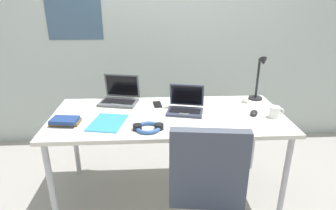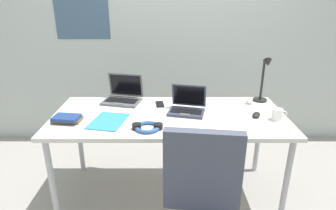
# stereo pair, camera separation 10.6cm
# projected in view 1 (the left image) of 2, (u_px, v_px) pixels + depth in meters

# --- Properties ---
(ground_plane) EXTENTS (12.00, 12.00, 0.00)m
(ground_plane) POSITION_uv_depth(u_px,v_px,m) (168.00, 192.00, 2.49)
(ground_plane) COLOR gray
(wall_back) EXTENTS (6.00, 0.13, 2.60)m
(wall_back) POSITION_uv_depth(u_px,v_px,m) (162.00, 26.00, 3.04)
(wall_back) COLOR #B2BCB7
(wall_back) RESTS_ON ground_plane
(desk) EXTENTS (1.80, 0.80, 0.74)m
(desk) POSITION_uv_depth(u_px,v_px,m) (168.00, 121.00, 2.24)
(desk) COLOR silver
(desk) RESTS_ON ground_plane
(desk_lamp) EXTENTS (0.12, 0.18, 0.40)m
(desk_lamp) POSITION_uv_depth(u_px,v_px,m) (259.00, 79.00, 2.45)
(desk_lamp) COLOR black
(desk_lamp) RESTS_ON desk
(laptop_center) EXTENTS (0.36, 0.31, 0.23)m
(laptop_center) POSITION_uv_depth(u_px,v_px,m) (120.00, 97.00, 2.46)
(laptop_center) COLOR #515459
(laptop_center) RESTS_ON desk
(laptop_far_corner) EXTENTS (0.32, 0.29, 0.21)m
(laptop_far_corner) POSITION_uv_depth(u_px,v_px,m) (185.00, 106.00, 2.26)
(laptop_far_corner) COLOR #33384C
(laptop_far_corner) RESTS_ON desk
(computer_mouse) EXTENTS (0.10, 0.11, 0.03)m
(computer_mouse) POSITION_uv_depth(u_px,v_px,m) (254.00, 113.00, 2.21)
(computer_mouse) COLOR black
(computer_mouse) RESTS_ON desk
(cell_phone) EXTENTS (0.08, 0.14, 0.01)m
(cell_phone) POSITION_uv_depth(u_px,v_px,m) (157.00, 104.00, 2.41)
(cell_phone) COLOR black
(cell_phone) RESTS_ON desk
(headphones) EXTENTS (0.21, 0.18, 0.04)m
(headphones) POSITION_uv_depth(u_px,v_px,m) (148.00, 127.00, 1.97)
(headphones) COLOR #335999
(headphones) RESTS_ON desk
(book_stack) EXTENTS (0.21, 0.16, 0.05)m
(book_stack) POSITION_uv_depth(u_px,v_px,m) (65.00, 121.00, 2.05)
(book_stack) COLOR brown
(book_stack) RESTS_ON desk
(paper_folder_back_right) EXTENTS (0.29, 0.35, 0.01)m
(paper_folder_back_right) POSITION_uv_depth(u_px,v_px,m) (108.00, 123.00, 2.07)
(paper_folder_back_right) COLOR #338CC6
(paper_folder_back_right) RESTS_ON desk
(coffee_mug) EXTENTS (0.11, 0.08, 0.09)m
(coffee_mug) POSITION_uv_depth(u_px,v_px,m) (275.00, 112.00, 2.15)
(coffee_mug) COLOR white
(coffee_mug) RESTS_ON desk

